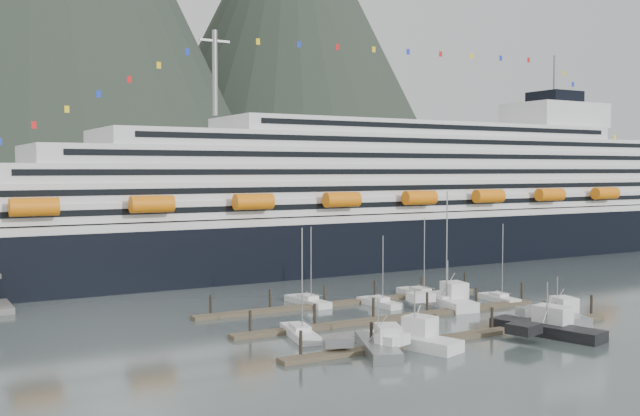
{
  "coord_description": "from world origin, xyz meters",
  "views": [
    {
      "loc": [
        -63.26,
        -78.23,
        20.19
      ],
      "look_at": [
        -5.99,
        22.0,
        14.14
      ],
      "focal_mm": 42.0,
      "sensor_mm": 36.0,
      "label": 1
    }
  ],
  "objects_px": {
    "sailboat_h": "(499,299)",
    "sailboat_d": "(442,303)",
    "trawler_a": "(377,345)",
    "sailboat_f": "(379,303)",
    "trawler_c": "(546,328)",
    "trawler_e": "(447,300)",
    "trawler_b": "(414,339)",
    "sailboat_b": "(300,334)",
    "cruise_ship": "(389,206)",
    "sailboat_e": "(308,302)",
    "trawler_d": "(556,314)",
    "sailboat_g": "(420,294)"
  },
  "relations": [
    {
      "from": "sailboat_e",
      "to": "trawler_a",
      "type": "xyz_separation_m",
      "value": [
        -7.54,
        -29.45,
        0.44
      ]
    },
    {
      "from": "trawler_b",
      "to": "sailboat_g",
      "type": "bearing_deg",
      "value": -56.9
    },
    {
      "from": "cruise_ship",
      "to": "sailboat_d",
      "type": "bearing_deg",
      "value": -116.32
    },
    {
      "from": "sailboat_d",
      "to": "trawler_a",
      "type": "distance_m",
      "value": 30.58
    },
    {
      "from": "sailboat_f",
      "to": "trawler_c",
      "type": "relative_size",
      "value": 0.75
    },
    {
      "from": "sailboat_b",
      "to": "sailboat_e",
      "type": "distance_m",
      "value": 21.63
    },
    {
      "from": "sailboat_h",
      "to": "trawler_b",
      "type": "height_order",
      "value": "sailboat_h"
    },
    {
      "from": "trawler_a",
      "to": "sailboat_e",
      "type": "bearing_deg",
      "value": 8.53
    },
    {
      "from": "sailboat_b",
      "to": "trawler_a",
      "type": "xyz_separation_m",
      "value": [
        3.67,
        -10.94,
        0.42
      ]
    },
    {
      "from": "trawler_a",
      "to": "trawler_b",
      "type": "height_order",
      "value": "trawler_b"
    },
    {
      "from": "sailboat_f",
      "to": "trawler_d",
      "type": "bearing_deg",
      "value": -149.05
    },
    {
      "from": "cruise_ship",
      "to": "sailboat_e",
      "type": "relative_size",
      "value": 17.35
    },
    {
      "from": "cruise_ship",
      "to": "sailboat_h",
      "type": "distance_m",
      "value": 51.76
    },
    {
      "from": "sailboat_g",
      "to": "trawler_b",
      "type": "height_order",
      "value": "sailboat_g"
    },
    {
      "from": "sailboat_b",
      "to": "cruise_ship",
      "type": "bearing_deg",
      "value": -30.61
    },
    {
      "from": "sailboat_e",
      "to": "trawler_e",
      "type": "bearing_deg",
      "value": -128.99
    },
    {
      "from": "sailboat_h",
      "to": "sailboat_d",
      "type": "bearing_deg",
      "value": 85.57
    },
    {
      "from": "sailboat_b",
      "to": "sailboat_d",
      "type": "bearing_deg",
      "value": -62.22
    },
    {
      "from": "trawler_a",
      "to": "trawler_d",
      "type": "xyz_separation_m",
      "value": [
        30.74,
        2.78,
        0.0
      ]
    },
    {
      "from": "sailboat_d",
      "to": "sailboat_h",
      "type": "relative_size",
      "value": 1.43
    },
    {
      "from": "sailboat_d",
      "to": "trawler_a",
      "type": "relative_size",
      "value": 1.47
    },
    {
      "from": "trawler_c",
      "to": "sailboat_b",
      "type": "bearing_deg",
      "value": 47.8
    },
    {
      "from": "sailboat_d",
      "to": "sailboat_f",
      "type": "bearing_deg",
      "value": 72.23
    },
    {
      "from": "trawler_c",
      "to": "trawler_e",
      "type": "bearing_deg",
      "value": -18.93
    },
    {
      "from": "sailboat_b",
      "to": "trawler_b",
      "type": "height_order",
      "value": "sailboat_b"
    },
    {
      "from": "sailboat_f",
      "to": "sailboat_d",
      "type": "bearing_deg",
      "value": -123.85
    },
    {
      "from": "sailboat_g",
      "to": "trawler_a",
      "type": "bearing_deg",
      "value": 136.68
    },
    {
      "from": "sailboat_b",
      "to": "trawler_d",
      "type": "distance_m",
      "value": 35.37
    },
    {
      "from": "trawler_c",
      "to": "trawler_d",
      "type": "height_order",
      "value": "trawler_c"
    },
    {
      "from": "sailboat_g",
      "to": "trawler_c",
      "type": "xyz_separation_m",
      "value": [
        -3.43,
        -29.43,
        0.5
      ]
    },
    {
      "from": "trawler_a",
      "to": "trawler_d",
      "type": "height_order",
      "value": "trawler_d"
    },
    {
      "from": "trawler_a",
      "to": "sailboat_b",
      "type": "bearing_deg",
      "value": 41.43
    },
    {
      "from": "cruise_ship",
      "to": "sailboat_d",
      "type": "distance_m",
      "value": 53.93
    },
    {
      "from": "trawler_d",
      "to": "sailboat_b",
      "type": "bearing_deg",
      "value": 89.25
    },
    {
      "from": "sailboat_h",
      "to": "trawler_c",
      "type": "height_order",
      "value": "sailboat_h"
    },
    {
      "from": "sailboat_h",
      "to": "trawler_a",
      "type": "relative_size",
      "value": 1.03
    },
    {
      "from": "sailboat_h",
      "to": "trawler_a",
      "type": "height_order",
      "value": "sailboat_h"
    },
    {
      "from": "cruise_ship",
      "to": "trawler_b",
      "type": "relative_size",
      "value": 18.23
    },
    {
      "from": "trawler_b",
      "to": "trawler_d",
      "type": "height_order",
      "value": "trawler_b"
    },
    {
      "from": "sailboat_e",
      "to": "trawler_d",
      "type": "xyz_separation_m",
      "value": [
        23.2,
        -26.67,
        0.44
      ]
    },
    {
      "from": "sailboat_d",
      "to": "sailboat_g",
      "type": "distance_m",
      "value": 8.07
    },
    {
      "from": "cruise_ship",
      "to": "trawler_b",
      "type": "bearing_deg",
      "value": -122.89
    },
    {
      "from": "trawler_a",
      "to": "trawler_b",
      "type": "distance_m",
      "value": 5.08
    },
    {
      "from": "trawler_a",
      "to": "sailboat_f",
      "type": "bearing_deg",
      "value": -11.99
    },
    {
      "from": "trawler_b",
      "to": "trawler_e",
      "type": "xyz_separation_m",
      "value": [
        19.34,
        17.83,
        0.03
      ]
    },
    {
      "from": "trawler_a",
      "to": "sailboat_h",
      "type": "bearing_deg",
      "value": -40.31
    },
    {
      "from": "sailboat_f",
      "to": "trawler_c",
      "type": "xyz_separation_m",
      "value": [
        6.64,
        -26.13,
        0.51
      ]
    },
    {
      "from": "trawler_b",
      "to": "sailboat_h",
      "type": "bearing_deg",
      "value": -77.58
    },
    {
      "from": "sailboat_d",
      "to": "trawler_e",
      "type": "distance_m",
      "value": 0.92
    },
    {
      "from": "sailboat_d",
      "to": "trawler_b",
      "type": "xyz_separation_m",
      "value": [
        -19.2,
        -18.6,
        0.45
      ]
    }
  ]
}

